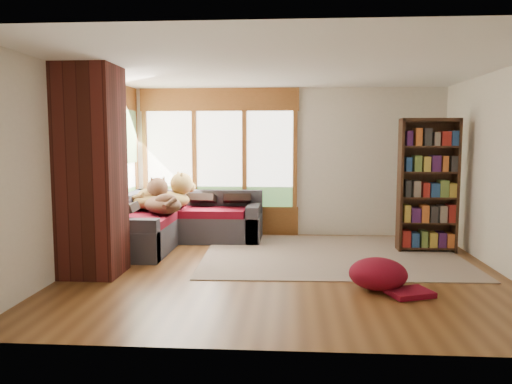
% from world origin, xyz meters
% --- Properties ---
extents(floor, '(5.50, 5.50, 0.00)m').
position_xyz_m(floor, '(0.00, 0.00, 0.00)').
color(floor, brown).
rests_on(floor, ground).
extents(ceiling, '(5.50, 5.50, 0.00)m').
position_xyz_m(ceiling, '(0.00, 0.00, 2.60)').
color(ceiling, white).
extents(wall_back, '(5.50, 0.04, 2.60)m').
position_xyz_m(wall_back, '(0.00, 2.50, 1.30)').
color(wall_back, silver).
rests_on(wall_back, ground).
extents(wall_front, '(5.50, 0.04, 2.60)m').
position_xyz_m(wall_front, '(0.00, -2.50, 1.30)').
color(wall_front, silver).
rests_on(wall_front, ground).
extents(wall_left, '(0.04, 5.00, 2.60)m').
position_xyz_m(wall_left, '(-2.75, 0.00, 1.30)').
color(wall_left, silver).
rests_on(wall_left, ground).
extents(wall_right, '(0.04, 5.00, 2.60)m').
position_xyz_m(wall_right, '(2.75, 0.00, 1.30)').
color(wall_right, silver).
rests_on(wall_right, ground).
extents(windows_back, '(2.82, 0.10, 1.90)m').
position_xyz_m(windows_back, '(-1.20, 2.47, 1.35)').
color(windows_back, brown).
rests_on(windows_back, wall_back).
extents(windows_left, '(0.10, 2.62, 1.90)m').
position_xyz_m(windows_left, '(-2.72, 1.20, 1.35)').
color(windows_left, brown).
rests_on(windows_left, wall_left).
extents(roller_blind, '(0.03, 0.72, 0.90)m').
position_xyz_m(roller_blind, '(-2.69, 2.03, 1.75)').
color(roller_blind, '#739D61').
rests_on(roller_blind, wall_left).
extents(brick_chimney, '(0.70, 0.70, 2.60)m').
position_xyz_m(brick_chimney, '(-2.40, -0.35, 1.30)').
color(brick_chimney, '#471914').
rests_on(brick_chimney, ground).
extents(sectional_sofa, '(2.20, 2.20, 0.80)m').
position_xyz_m(sectional_sofa, '(-1.95, 1.70, 0.30)').
color(sectional_sofa, '#2E2C31').
rests_on(sectional_sofa, ground).
extents(area_rug, '(3.78, 2.94, 0.01)m').
position_xyz_m(area_rug, '(0.67, 0.92, 0.01)').
color(area_rug, beige).
rests_on(area_rug, ground).
extents(bookshelf, '(0.86, 0.29, 2.01)m').
position_xyz_m(bookshelf, '(2.14, 1.28, 1.01)').
color(bookshelf, '#351E11').
rests_on(bookshelf, ground).
extents(pouf, '(0.86, 0.86, 0.36)m').
position_xyz_m(pouf, '(1.07, -0.75, 0.19)').
color(pouf, maroon).
rests_on(pouf, area_rug).
extents(dog_tan, '(1.09, 0.96, 0.53)m').
position_xyz_m(dog_tan, '(-1.95, 1.58, 0.81)').
color(dog_tan, brown).
rests_on(dog_tan, sectional_sofa).
extents(dog_brindle, '(0.88, 0.98, 0.48)m').
position_xyz_m(dog_brindle, '(-1.93, 1.23, 0.77)').
color(dog_brindle, '#362014').
rests_on(dog_brindle, sectional_sofa).
extents(throw_pillows, '(1.98, 1.68, 0.45)m').
position_xyz_m(throw_pillows, '(-1.92, 1.85, 0.78)').
color(throw_pillows, black).
rests_on(throw_pillows, sectional_sofa).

